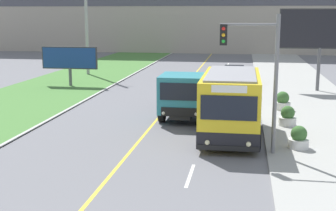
{
  "coord_description": "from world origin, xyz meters",
  "views": [
    {
      "loc": [
        4.49,
        -7.65,
        5.56
      ],
      "look_at": [
        1.1,
        13.13,
        1.4
      ],
      "focal_mm": 50.0,
      "sensor_mm": 36.0,
      "label": 1
    }
  ],
  "objects": [
    {
      "name": "city_bus",
      "position": [
        3.96,
        13.12,
        1.51
      ],
      "size": [
        2.63,
        6.14,
        2.98
      ],
      "color": "yellow",
      "rests_on": "ground_plane"
    },
    {
      "name": "dump_truck",
      "position": [
        1.43,
        16.81,
        1.26
      ],
      "size": [
        2.45,
        6.52,
        2.46
      ],
      "color": "black",
      "rests_on": "ground_plane"
    },
    {
      "name": "car_distant",
      "position": [
        3.73,
        29.43,
        0.69
      ],
      "size": [
        1.8,
        4.3,
        1.45
      ],
      "color": "black",
      "rests_on": "ground_plane"
    },
    {
      "name": "utility_pole_far",
      "position": [
        -9.74,
        33.63,
        5.96
      ],
      "size": [
        1.8,
        0.28,
        11.81
      ],
      "color": "#9E9E99",
      "rests_on": "ground_plane"
    },
    {
      "name": "traffic_light_mast",
      "position": [
        5.06,
        10.78,
        3.54
      ],
      "size": [
        2.28,
        0.32,
        5.54
      ],
      "color": "slate",
      "rests_on": "ground_plane"
    },
    {
      "name": "billboard_large",
      "position": [
        9.77,
        27.0,
        4.35
      ],
      "size": [
        5.77,
        0.24,
        5.89
      ],
      "color": "#59595B",
      "rests_on": "ground_plane"
    },
    {
      "name": "billboard_small",
      "position": [
        -8.83,
        26.75,
        2.12
      ],
      "size": [
        4.4,
        0.24,
        3.05
      ],
      "color": "#59595B",
      "rests_on": "ground_plane"
    },
    {
      "name": "planter_round_near",
      "position": [
        6.82,
        11.64,
        0.49
      ],
      "size": [
        0.84,
        0.84,
        0.94
      ],
      "color": "silver",
      "rests_on": "sidewalk_right"
    },
    {
      "name": "planter_round_second",
      "position": [
        6.71,
        15.63,
        0.51
      ],
      "size": [
        0.86,
        0.86,
        0.99
      ],
      "color": "silver",
      "rests_on": "sidewalk_right"
    },
    {
      "name": "planter_round_third",
      "position": [
        6.76,
        19.62,
        0.54
      ],
      "size": [
        0.93,
        0.93,
        1.06
      ],
      "color": "silver",
      "rests_on": "sidewalk_right"
    }
  ]
}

